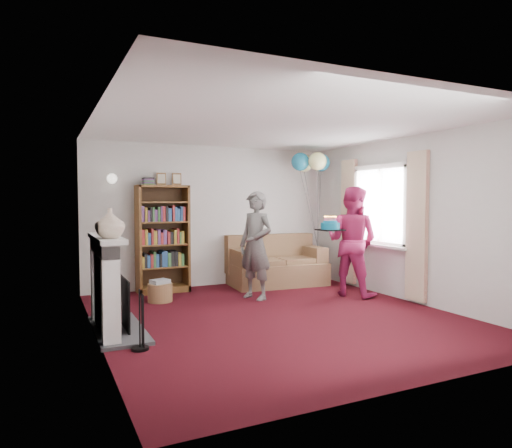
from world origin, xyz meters
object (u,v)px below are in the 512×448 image
sofa (276,266)px  birthday_cake (330,226)px  bookcase (162,239)px  person_striped (256,245)px  person_magenta (352,241)px

sofa → birthday_cake: 1.68m
bookcase → birthday_cake: size_ratio=5.67×
person_striped → person_magenta: person_magenta is taller
person_striped → birthday_cake: size_ratio=4.75×
sofa → person_magenta: 1.62m
bookcase → birthday_cake: bearing=-37.8°
bookcase → person_striped: (1.18, -1.18, -0.04)m
sofa → person_magenta: person_magenta is taller
bookcase → birthday_cake: (2.20, -1.70, 0.26)m
bookcase → person_striped: bookcase is taller
sofa → person_striped: bearing=-127.6°
bookcase → sofa: bookcase is taller
person_magenta → birthday_cake: size_ratio=4.98×
sofa → person_striped: (-0.85, -0.95, 0.50)m
bookcase → person_magenta: size_ratio=1.14×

